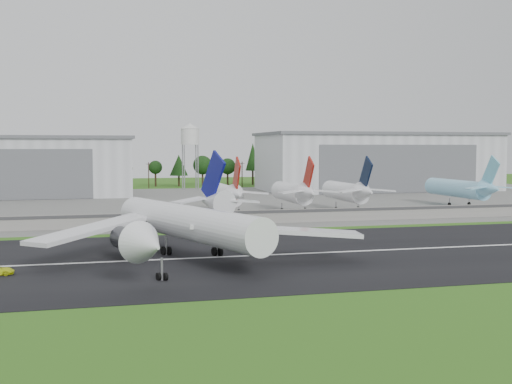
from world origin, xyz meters
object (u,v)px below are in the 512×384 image
object	(u,v)px
parked_jet_skyblue	(462,188)
parked_jet_red_b	(295,192)
main_airliner	(187,231)
parked_jet_red_a	(228,194)
parked_jet_navy	(349,191)

from	to	relation	value
parked_jet_skyblue	parked_jet_red_b	bearing A→B (deg)	-174.94
main_airliner	parked_jet_red_a	distance (m)	70.10
parked_jet_navy	parked_jet_skyblue	bearing A→B (deg)	7.12
parked_jet_navy	main_airliner	bearing A→B (deg)	-130.35
parked_jet_navy	parked_jet_skyblue	xyz separation A→B (m)	(40.08, 5.01, -0.02)
main_airliner	parked_jet_red_b	bearing A→B (deg)	-141.04
main_airliner	parked_jet_skyblue	bearing A→B (deg)	-163.35
parked_jet_red_a	parked_jet_skyblue	size ratio (longest dim) A/B	0.84
main_airliner	parked_jet_navy	bearing A→B (deg)	-150.28
parked_jet_skyblue	parked_jet_navy	bearing A→B (deg)	-172.88
parked_jet_red_b	parked_jet_red_a	bearing A→B (deg)	-179.96
parked_jet_red_a	main_airliner	bearing A→B (deg)	-107.25
parked_jet_red_a	parked_jet_red_b	bearing A→B (deg)	0.04
main_airliner	parked_jet_skyblue	size ratio (longest dim) A/B	1.54
main_airliner	parked_jet_skyblue	xyz separation A→B (m)	(96.96, 71.96, 1.14)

